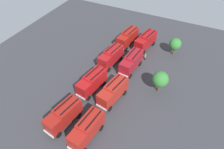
% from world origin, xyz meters
% --- Properties ---
extents(ground_plane, '(64.90, 64.90, 0.00)m').
position_xyz_m(ground_plane, '(0.00, 0.00, 0.00)').
color(ground_plane, '#38383D').
extents(fire_truck_0, '(7.48, 3.62, 3.88)m').
position_xyz_m(fire_truck_0, '(-13.71, -2.23, 2.15)').
color(fire_truck_0, '#9F1912').
rests_on(fire_truck_0, ground).
extents(fire_truck_1, '(7.48, 3.62, 3.88)m').
position_xyz_m(fire_truck_1, '(-4.72, -2.58, 2.15)').
color(fire_truck_1, '#A61619').
rests_on(fire_truck_1, ground).
extents(fire_truck_2, '(7.50, 3.69, 3.88)m').
position_xyz_m(fire_truck_2, '(4.42, -2.29, 2.15)').
color(fire_truck_2, '#AD1416').
rests_on(fire_truck_2, ground).
extents(fire_truck_3, '(7.51, 3.73, 3.88)m').
position_xyz_m(fire_truck_3, '(13.57, -2.57, 2.15)').
color(fire_truck_3, maroon).
rests_on(fire_truck_3, ground).
extents(fire_truck_4, '(7.54, 3.88, 3.88)m').
position_xyz_m(fire_truck_4, '(-14.35, 2.38, 2.15)').
color(fire_truck_4, '#A51214').
rests_on(fire_truck_4, ground).
extents(fire_truck_5, '(7.39, 3.28, 3.88)m').
position_xyz_m(fire_truck_5, '(-4.93, 2.35, 2.15)').
color(fire_truck_5, maroon).
rests_on(fire_truck_5, ground).
extents(fire_truck_6, '(7.52, 3.77, 3.88)m').
position_xyz_m(fire_truck_6, '(4.90, 2.61, 2.15)').
color(fire_truck_6, '#AC2118').
rests_on(fire_truck_6, ground).
extents(fire_truck_7, '(7.41, 3.33, 3.88)m').
position_xyz_m(fire_truck_7, '(14.20, 2.44, 2.15)').
color(fire_truck_7, '#A51D16').
rests_on(fire_truck_7, ground).
extents(firefighter_0, '(0.47, 0.46, 1.62)m').
position_xyz_m(firefighter_0, '(-0.22, 2.90, 0.90)').
color(firefighter_0, black).
rests_on(firefighter_0, ground).
extents(firefighter_1, '(0.47, 0.35, 1.62)m').
position_xyz_m(firefighter_1, '(-9.63, 4.14, 0.90)').
color(firefighter_1, black).
rests_on(firefighter_1, ground).
extents(tree_0, '(2.88, 2.88, 4.47)m').
position_xyz_m(tree_0, '(-14.70, 9.58, 3.01)').
color(tree_0, brown).
rests_on(tree_0, ground).
extents(tree_1, '(3.21, 3.21, 4.98)m').
position_xyz_m(tree_1, '(-1.01, 9.95, 3.35)').
color(tree_1, brown).
rests_on(tree_1, ground).
extents(traffic_cone_0, '(0.48, 0.48, 0.68)m').
position_xyz_m(traffic_cone_0, '(10.60, -5.19, 0.34)').
color(traffic_cone_0, '#F2600C').
rests_on(traffic_cone_0, ground).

